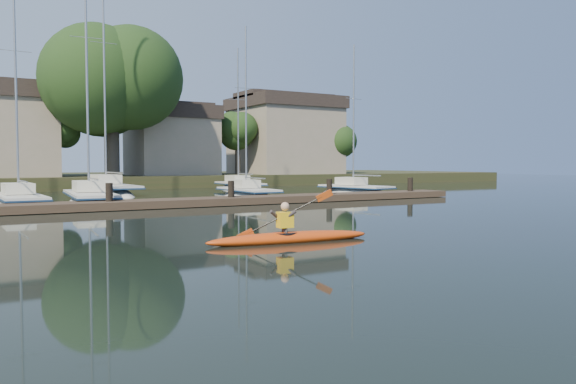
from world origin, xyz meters
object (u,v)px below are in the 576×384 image
dock (174,203)px  sailboat_4 (355,197)px  sailboat_7 (239,192)px  sailboat_2 (90,207)px  sailboat_6 (108,197)px  sailboat_1 (20,210)px  sailboat_3 (248,200)px  kayak (289,235)px

dock → sailboat_4: 14.94m
sailboat_7 → sailboat_2: bearing=-140.3°
sailboat_4 → sailboat_6: bearing=141.3°
sailboat_1 → sailboat_2: 3.27m
sailboat_2 → sailboat_4: sailboat_2 is taller
sailboat_3 → sailboat_6: bearing=132.0°
sailboat_2 → kayak: bearing=-80.0°
dock → sailboat_2: 5.12m
kayak → sailboat_2: (-1.79, 17.10, -0.36)m
sailboat_3 → sailboat_4: size_ratio=1.03×
sailboat_1 → sailboat_7: sailboat_1 is taller
kayak → dock: size_ratio=0.14×
sailboat_1 → sailboat_2: bearing=-1.7°
kayak → dock: 13.08m
kayak → sailboat_6: (1.06, 25.89, -0.38)m
kayak → sailboat_7: 28.87m
dock → sailboat_1: (-6.33, 4.07, -0.38)m
kayak → sailboat_1: bearing=112.3°
sailboat_2 → sailboat_6: sailboat_6 is taller
dock → sailboat_2: bearing=126.9°
sailboat_4 → sailboat_7: (-4.30, 9.07, 0.00)m
dock → sailboat_4: bearing=17.6°
kayak → sailboat_6: bearing=93.5°
kayak → sailboat_7: bearing=73.0°
kayak → sailboat_1: 17.82m
sailboat_1 → dock: bearing=-34.7°
dock → sailboat_6: bearing=91.0°
sailboat_6 → sailboat_3: bearing=-52.1°
sailboat_7 → sailboat_1: bearing=-146.2°
sailboat_3 → sailboat_4: sailboat_3 is taller
sailboat_6 → dock: bearing=-90.9°
kayak → sailboat_3: 19.53m
dock → sailboat_4: sailboat_4 is taller
dock → sailboat_7: size_ratio=2.80×
kayak → sailboat_4: size_ratio=0.42×
kayak → sailboat_7: sailboat_7 is taller
sailboat_2 → sailboat_3: (9.43, 0.87, 0.01)m
sailboat_6 → sailboat_4: bearing=-31.9°
dock → sailboat_3: 8.07m
kayak → dock: (1.27, 13.02, 0.02)m
dock → sailboat_1: size_ratio=2.64×
sailboat_2 → sailboat_4: bearing=5.5°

